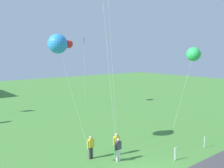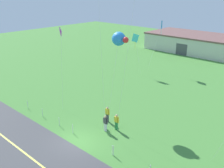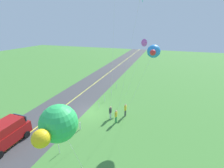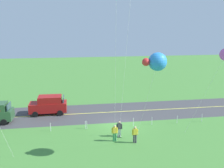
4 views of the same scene
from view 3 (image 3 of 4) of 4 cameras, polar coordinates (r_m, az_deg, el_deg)
ground_plane at (r=21.26m, az=-7.93°, el=-9.97°), size 120.00×120.00×0.10m
asphalt_road at (r=23.15m, az=-16.91°, el=-7.91°), size 120.00×7.00×0.00m
road_centre_stripe at (r=23.15m, az=-16.91°, el=-7.90°), size 120.00×0.16×0.00m
car_suv_foreground at (r=18.30m, az=-33.44°, el=-14.41°), size 4.40×2.12×2.24m
person_adult_near at (r=19.97m, az=4.72°, el=-8.93°), size 0.58×0.22×1.60m
person_adult_companion at (r=19.35m, az=-0.54°, el=-9.85°), size 0.58×0.22×1.60m
person_child_watcher at (r=18.63m, az=1.43°, el=-11.15°), size 0.58×0.22×1.60m
kite_red_low at (r=18.12m, az=14.43°, el=11.05°), size 1.90×3.38×8.57m
kite_green_far at (r=6.33m, az=-18.55°, el=-13.25°), size 3.66×1.40×7.82m
kite_orange_near at (r=25.08m, az=11.36°, el=14.01°), size 2.71×2.59×8.64m
fence_post_0 at (r=28.65m, az=1.62°, el=-0.57°), size 0.05×0.05×0.90m
fence_post_1 at (r=26.09m, az=-0.30°, el=-2.68°), size 0.05×0.05×0.90m
fence_post_2 at (r=23.62m, az=-2.62°, el=-5.22°), size 0.05×0.05×0.90m
fence_post_3 at (r=21.92m, az=-4.60°, el=-7.37°), size 0.05×0.05×0.90m
fence_post_4 at (r=18.12m, az=-11.03°, el=-14.10°), size 0.05×0.05×0.90m
fence_post_5 at (r=18.01m, az=-11.27°, el=-14.34°), size 0.05×0.05×0.90m
fence_post_6 at (r=15.72m, az=-18.11°, el=-20.89°), size 0.05×0.05×0.90m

